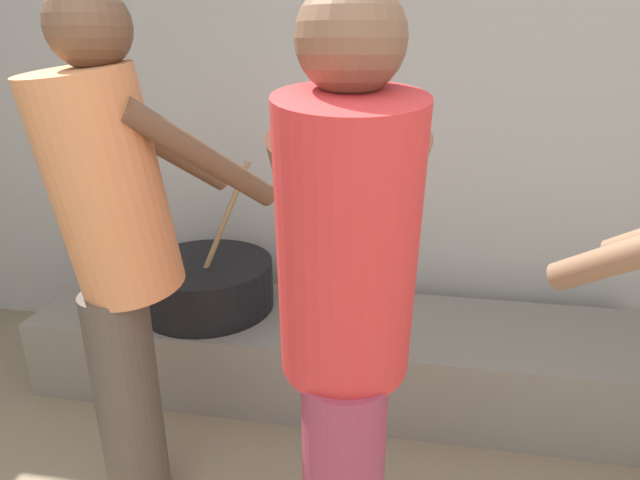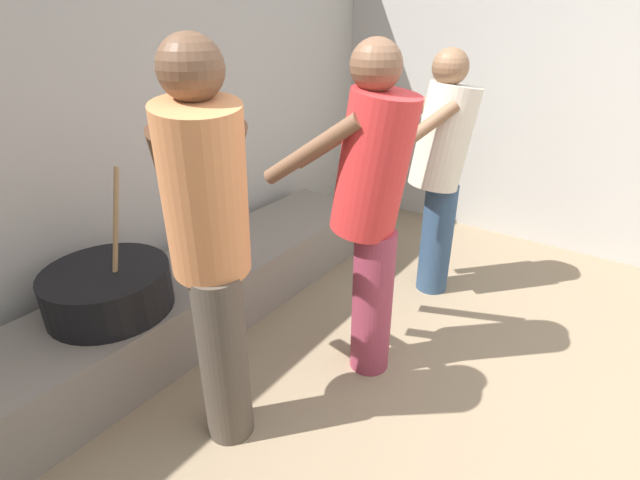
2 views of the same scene
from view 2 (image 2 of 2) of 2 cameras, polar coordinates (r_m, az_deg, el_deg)
block_enclosure_rear at (r=2.96m, az=-23.50°, el=13.52°), size 5.03×0.20×2.32m
hearth_ledge at (r=2.95m, az=-13.20°, el=-5.61°), size 2.67×0.60×0.36m
cooking_pot_main at (r=2.53m, az=-24.13°, el=-5.43°), size 0.60×0.60×0.67m
cook_in_orange_shirt at (r=1.79m, az=-13.14°, el=0.39°), size 0.66×0.73×1.64m
cook_in_red_shirt at (r=2.15m, az=6.14°, el=4.63°), size 0.42×0.70×1.60m
cook_in_cream_shirt at (r=2.95m, az=14.29°, el=8.80°), size 0.69×0.67×1.51m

